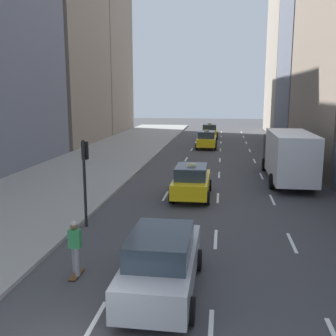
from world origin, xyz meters
TOP-DOWN VIEW (x-y plane):
  - sidewalk_left at (-7.00, 27.00)m, footprint 8.00×66.00m
  - lane_markings at (2.60, 23.00)m, footprint 5.72×56.00m
  - taxi_lead at (1.20, 32.96)m, footprint 2.02×4.40m
  - taxi_second at (1.20, 13.96)m, footprint 2.02×4.40m
  - taxi_third at (1.20, 41.88)m, footprint 2.02×4.40m
  - sedan_black_near at (1.20, 3.72)m, footprint 2.02×4.71m
  - box_truck at (6.80, 18.58)m, footprint 2.58×8.40m
  - skateboarder at (-1.52, 4.36)m, footprint 0.36×0.80m
  - traffic_light_pole at (-2.75, 8.82)m, footprint 0.24×0.42m

SIDE VIEW (x-z plane):
  - lane_markings at x=2.60m, z-range 0.00..0.01m
  - sidewalk_left at x=-7.00m, z-range 0.00..0.15m
  - taxi_lead at x=1.20m, z-range -0.05..1.82m
  - taxi_second at x=1.20m, z-range -0.05..1.82m
  - taxi_third at x=1.20m, z-range -0.05..1.82m
  - sedan_black_near at x=1.20m, z-range 0.01..1.82m
  - skateboarder at x=-1.52m, z-range 0.09..1.84m
  - box_truck at x=6.80m, z-range 0.14..3.29m
  - traffic_light_pole at x=-2.75m, z-range 0.61..4.21m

